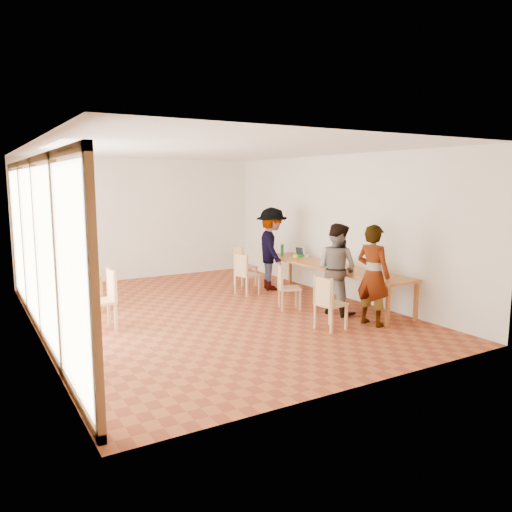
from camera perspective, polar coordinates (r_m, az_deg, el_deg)
The scene contains 25 objects.
ground at distance 9.47m, azimuth -5.12°, elevation -6.46°, with size 8.00×8.00×0.00m, color #9D4B26.
wall_back at distance 12.91m, azimuth -12.92°, elevation 4.12°, with size 6.00×0.10×3.00m, color white.
wall_front at distance 5.87m, azimuth 11.78°, elevation -0.91°, with size 6.00×0.10×3.00m, color white.
wall_right at distance 10.82m, azimuth 9.27°, elevation 3.42°, with size 0.10×8.00×3.00m, color white.
window_wall at distance 8.38m, azimuth -23.85°, elevation 1.33°, with size 0.10×8.00×3.00m, color white.
ceiling at distance 9.17m, azimuth -5.38°, elevation 12.09°, with size 6.00×8.00×0.04m, color white.
communal_table at distance 10.29m, azimuth 8.54°, elevation -1.31°, with size 0.80×4.00×0.75m.
side_table at distance 10.05m, azimuth -20.04°, elevation -2.16°, with size 0.90×0.90×0.75m.
chair_near at distance 8.30m, azimuth 8.13°, elevation -4.72°, with size 0.48×0.48×0.48m.
chair_mid at distance 9.57m, azimuth 3.31°, elevation -3.04°, with size 0.52×0.52×0.46m.
chair_far at distance 10.76m, azimuth -1.38°, elevation -1.58°, with size 0.51×0.51×0.48m.
chair_empty at distance 11.72m, azimuth -1.65°, elevation -0.66°, with size 0.44×0.44×0.50m.
chair_spare at distance 8.63m, azimuth -16.80°, elevation -4.07°, with size 0.48×0.48×0.54m.
person_near at distance 8.70m, azimuth 13.22°, elevation -2.15°, with size 0.63×0.41×1.73m, color gray.
person_mid at distance 9.33m, azimuth 9.21°, elevation -1.45°, with size 0.82×0.64×1.69m, color gray.
person_far at distance 11.28m, azimuth 1.81°, elevation 0.83°, with size 1.21×0.69×1.87m, color gray.
laptop_near at distance 9.37m, azimuth 13.30°, elevation -1.80°, with size 0.23×0.25×0.19m.
laptop_mid at distance 10.11m, azimuth 8.72°, elevation -0.89°, with size 0.29×0.30×0.21m.
laptop_far at distance 11.46m, azimuth 4.89°, elevation 0.32°, with size 0.30×0.32×0.23m.
yellow_mug at distance 11.06m, azimuth 4.53°, elevation -0.08°, with size 0.11×0.11×0.09m, color yellow.
green_bottle at distance 11.34m, azimuth 3.01°, elevation 0.64°, with size 0.07×0.07×0.28m, color #16641B.
clear_glass at distance 9.62m, azimuth 13.52°, elevation -1.58°, with size 0.07×0.07×0.09m, color silver.
condiment_cup at distance 11.28m, azimuth 5.87°, elevation 0.00°, with size 0.08×0.08×0.06m, color white.
pink_phone at distance 11.95m, azimuth 3.93°, elevation 0.40°, with size 0.05×0.10×0.01m, color #E63E83.
black_pouch at distance 10.07m, azimuth 8.50°, elevation -0.99°, with size 0.16×0.26×0.09m, color black.
Camera 1 is at (-3.92, -8.27, 2.45)m, focal length 35.00 mm.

